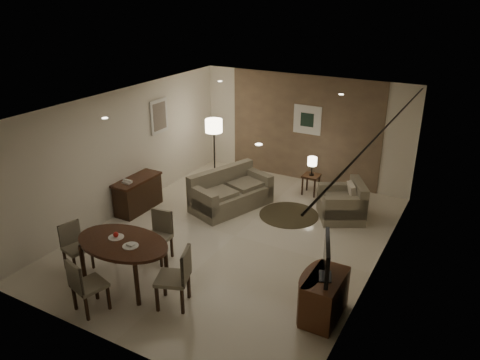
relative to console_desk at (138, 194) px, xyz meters
The scene contains 31 objects.
room_shell 2.70m from the console_desk, ahead, with size 5.50×7.00×2.70m.
taupe_accent 4.39m from the console_desk, 54.45° to the left, with size 3.96×0.03×2.70m, color #7A644C.
curtain_wall 5.26m from the console_desk, ahead, with size 0.08×6.70×2.58m, color beige, non-canonical shape.
curtain_rod 5.64m from the console_desk, ahead, with size 0.03×0.03×6.80m, color black.
art_back_frame 4.49m from the console_desk, 53.18° to the left, with size 0.72×0.03×0.72m, color silver.
art_back_canvas 4.48m from the console_desk, 53.06° to the left, with size 0.34×0.01×0.34m, color black.
art_left_frame 1.92m from the console_desk, 100.85° to the left, with size 0.03×0.60×0.80m, color silver.
art_left_canvas 1.91m from the console_desk, 100.16° to the left, with size 0.01×0.46×0.64m, color gray.
downlight_nl 3.12m from the console_desk, 58.80° to the right, with size 0.10×0.10×0.01m, color white.
downlight_nr 4.87m from the console_desk, 24.83° to the right, with size 0.10×0.10×0.01m, color white.
downlight_fl 3.12m from the console_desk, 58.80° to the left, with size 0.10×0.10×0.01m, color white.
downlight_fr 4.87m from the console_desk, 24.83° to the left, with size 0.10×0.10×0.01m, color white.
console_desk is the anchor object (origin of this frame).
telephone 0.52m from the console_desk, 90.00° to the right, with size 0.20×0.14×0.09m, color white, non-canonical shape.
tv_cabinet 5.11m from the console_desk, 17.05° to the right, with size 0.48×0.90×0.70m, color brown, non-canonical shape.
flat_tv 5.14m from the console_desk, 17.12° to the right, with size 0.06×0.88×0.60m, color black, non-canonical shape.
dining_table 2.82m from the console_desk, 54.00° to the right, with size 1.69×1.05×0.79m, color #402414, non-canonical shape.
chair_near 3.52m from the console_desk, 61.31° to the right, with size 0.45×0.45×0.93m, color gray, non-canonical shape.
chair_far 2.23m from the console_desk, 40.75° to the right, with size 0.45×0.45×0.92m, color gray, non-canonical shape.
chair_left 2.46m from the console_desk, 74.78° to the right, with size 0.41×0.41×0.85m, color gray, non-canonical shape.
chair_right 3.61m from the console_desk, 41.12° to the right, with size 0.48×0.48×0.99m, color gray, non-canonical shape.
plate_a 2.71m from the console_desk, 56.49° to the right, with size 0.26×0.26×0.02m, color white.
plate_b 3.03m from the console_desk, 51.16° to the right, with size 0.26×0.26×0.02m, color white.
fruit_apple 2.72m from the console_desk, 56.49° to the right, with size 0.09×0.09×0.09m, color red.
napkin 3.03m from the console_desk, 51.16° to the right, with size 0.12×0.08×0.03m, color white.
round_rug 3.38m from the console_desk, 24.24° to the left, with size 1.30×1.30×0.01m, color #463D27.
sofa 2.08m from the console_desk, 32.21° to the left, with size 0.90×1.81×0.85m, color gray, non-canonical shape.
armchair 4.47m from the console_desk, 23.67° to the left, with size 0.94×0.89×0.83m, color gray, non-canonical shape.
side_table 4.07m from the console_desk, 41.16° to the left, with size 0.38×0.38×0.49m, color #331E11, non-canonical shape.
table_lamp 4.09m from the console_desk, 41.16° to the left, with size 0.22×0.22×0.50m, color #FFEAC1, non-canonical shape.
floor_lamp 2.31m from the console_desk, 72.94° to the left, with size 0.42×0.42×1.66m, color #FFE5B7, non-canonical shape.
Camera 1 is at (4.10, -7.19, 4.67)m, focal length 35.00 mm.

